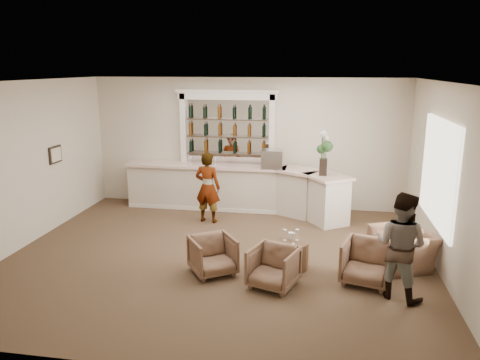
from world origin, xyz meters
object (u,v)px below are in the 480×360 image
bar_counter (237,188)px  espresso_machine (272,159)px  armchair_right (367,262)px  flower_vase (324,150)px  guest (400,246)px  cocktail_table (291,255)px  armchair_left (213,255)px  armchair_center (273,267)px  sommelier (208,187)px  armchair_far (402,248)px

bar_counter → espresso_machine: espresso_machine is taller
armchair_right → flower_vase: 3.43m
guest → cocktail_table: bearing=6.3°
guest → armchair_right: guest is taller
bar_counter → armchair_left: size_ratio=7.73×
bar_counter → flower_vase: (2.10, -0.60, 1.14)m
armchair_center → espresso_machine: espresso_machine is taller
sommelier → espresso_machine: 1.77m
bar_counter → armchair_left: bearing=-86.5°
armchair_left → armchair_right: size_ratio=0.92×
flower_vase → espresso_machine: bearing=155.4°
sommelier → espresso_machine: bearing=-136.9°
armchair_left → espresso_machine: (0.64, 3.70, 1.03)m
armchair_center → bar_counter: bearing=126.9°
armchair_right → espresso_machine: bearing=134.8°
cocktail_table → sommelier: sommelier is taller
armchair_left → armchair_far: 3.45m
armchair_center → flower_vase: bearing=96.2°
guest → armchair_right: 0.78m
guest → espresso_machine: guest is taller
cocktail_table → armchair_right: 1.36m
espresso_machine → flower_vase: (1.23, -0.56, 0.35)m
cocktail_table → armchair_right: armchair_right is taller
bar_counter → armchair_center: bearing=-71.9°
espresso_machine → armchair_right: bearing=-62.9°
flower_vase → armchair_center: bearing=-102.5°
bar_counter → cocktail_table: size_ratio=8.90×
armchair_right → armchair_far: 1.07m
sommelier → armchair_center: sommelier is taller
bar_counter → guest: (3.30, -4.08, 0.28)m
sommelier → flower_vase: bearing=-162.8°
bar_counter → armchair_center: size_ratio=7.70×
espresso_machine → bar_counter: bearing=175.6°
bar_counter → guest: bearing=-51.1°
bar_counter → armchair_right: size_ratio=7.11×
armchair_right → armchair_far: (0.70, 0.81, -0.03)m
cocktail_table → flower_vase: flower_vase is taller
sommelier → espresso_machine: size_ratio=3.24×
bar_counter → armchair_right: 4.65m
sommelier → armchair_left: size_ratio=2.25×
flower_vase → sommelier: bearing=-171.6°
bar_counter → armchair_far: 4.57m
guest → armchair_left: bearing=25.2°
guest → sommelier: bearing=-7.4°
armchair_center → espresso_machine: bearing=115.2°
bar_counter → espresso_machine: (0.87, -0.04, 0.79)m
bar_counter → armchair_center: (1.33, -4.06, -0.24)m
bar_counter → guest: guest is taller
espresso_machine → cocktail_table: bearing=-79.7°
guest → armchair_far: guest is taller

